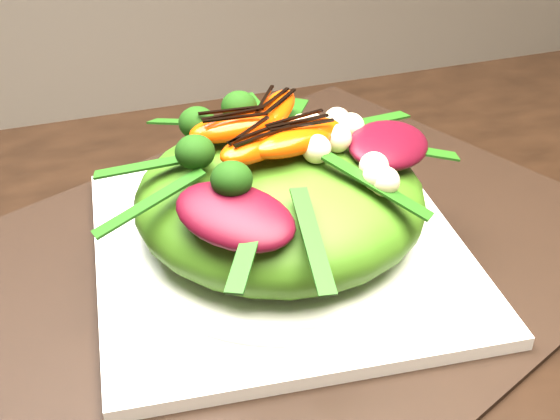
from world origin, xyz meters
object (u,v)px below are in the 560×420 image
object	(u,v)px
plate_base	(280,251)
lettuce_mound	(280,198)
salad_bowl	(280,236)
orange_segment	(251,125)
placemat	(280,258)

from	to	relation	value
plate_base	lettuce_mound	distance (m)	0.05
plate_base	salad_bowl	size ratio (longest dim) A/B	1.23
orange_segment	placemat	bearing A→B (deg)	-72.35
plate_base	placemat	bearing A→B (deg)	0.00
lettuce_mound	orange_segment	bearing A→B (deg)	107.65
lettuce_mound	salad_bowl	bearing A→B (deg)	0.00
plate_base	salad_bowl	xyz separation A→B (m)	(0.00, 0.00, 0.01)
placemat	plate_base	xyz separation A→B (m)	(-0.00, 0.00, 0.01)
lettuce_mound	placemat	bearing A→B (deg)	0.00
orange_segment	lettuce_mound	bearing A→B (deg)	-72.35
placemat	salad_bowl	world-z (taller)	salad_bowl
salad_bowl	orange_segment	size ratio (longest dim) A/B	3.43
plate_base	orange_segment	world-z (taller)	orange_segment
plate_base	orange_segment	xyz separation A→B (m)	(-0.01, 0.03, 0.09)
placemat	lettuce_mound	xyz separation A→B (m)	(-0.00, 0.00, 0.05)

